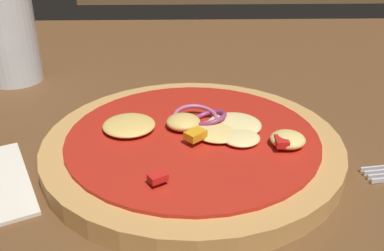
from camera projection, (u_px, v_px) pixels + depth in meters
The scene contains 3 objects.
dining_table at pixel (217, 169), 0.39m from camera, with size 1.30×0.99×0.03m.
pizza at pixel (193, 145), 0.38m from camera, with size 0.26×0.26×0.03m.
beer_glass at pixel (9, 41), 0.53m from camera, with size 0.07×0.07×0.11m.
Camera 1 is at (-0.03, -0.33, 0.23)m, focal length 41.06 mm.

